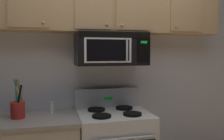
# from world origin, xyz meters

# --- Properties ---
(back_wall) EXTENTS (5.20, 0.10, 2.70)m
(back_wall) POSITION_xyz_m (0.00, 0.79, 1.35)
(back_wall) COLOR silver
(back_wall) RESTS_ON ground_plane
(over_range_microwave) EXTENTS (0.76, 0.43, 0.35)m
(over_range_microwave) POSITION_xyz_m (-0.00, 0.54, 1.58)
(over_range_microwave) COLOR black
(upper_cabinets) EXTENTS (2.50, 0.36, 0.55)m
(upper_cabinets) POSITION_xyz_m (-0.00, 0.57, 2.02)
(upper_cabinets) COLOR tan
(utensil_crock_red) EXTENTS (0.14, 0.14, 0.39)m
(utensil_crock_red) POSITION_xyz_m (-0.95, 0.45, 1.00)
(utensil_crock_red) COLOR red
(utensil_crock_red) RESTS_ON counter_segment
(salt_shaker) EXTENTS (0.04, 0.04, 0.12)m
(salt_shaker) POSITION_xyz_m (-0.64, 0.56, 0.96)
(salt_shaker) COLOR white
(salt_shaker) RESTS_ON counter_segment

